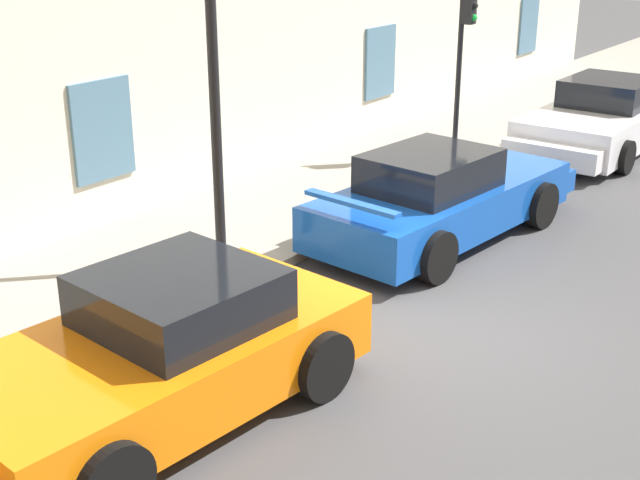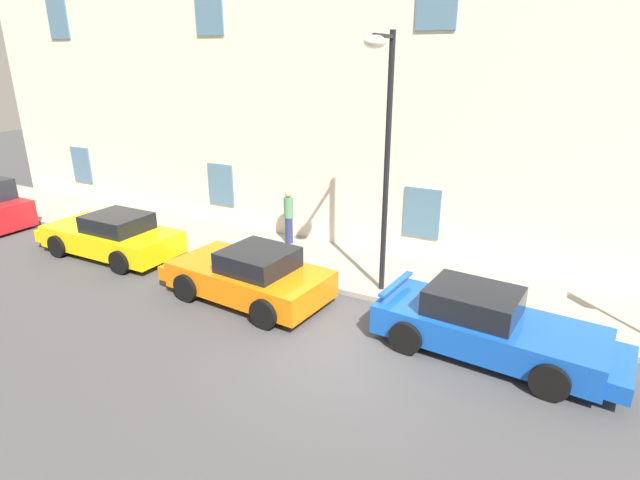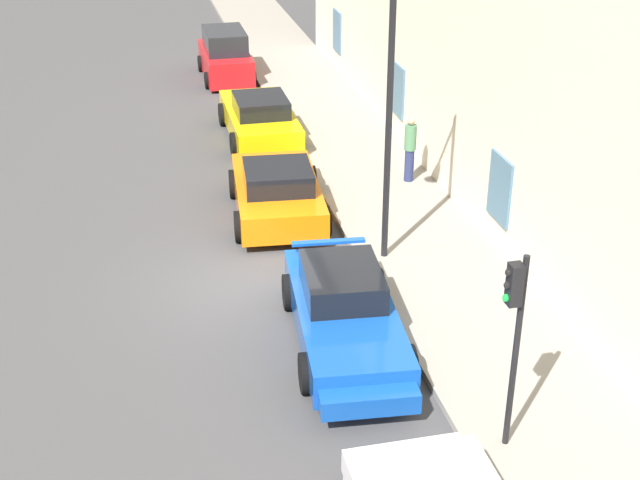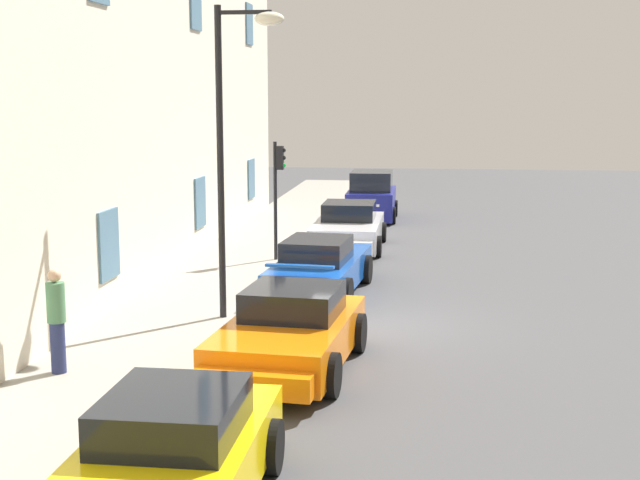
# 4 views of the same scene
# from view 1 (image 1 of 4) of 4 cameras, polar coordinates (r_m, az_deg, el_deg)

# --- Properties ---
(ground_plane) EXTENTS (80.00, 80.00, 0.00)m
(ground_plane) POSITION_cam_1_polar(r_m,az_deg,el_deg) (10.49, 6.55, -5.79)
(ground_plane) COLOR #444447
(sidewalk) EXTENTS (60.00, 3.15, 0.14)m
(sidewalk) POSITION_cam_1_polar(r_m,az_deg,el_deg) (12.74, -9.05, -0.57)
(sidewalk) COLOR gray
(sidewalk) RESTS_ON ground
(sportscar_yellow_flank) EXTENTS (4.67, 2.52, 1.42)m
(sportscar_yellow_flank) POSITION_cam_1_polar(r_m,az_deg,el_deg) (8.57, -11.33, -7.82)
(sportscar_yellow_flank) COLOR orange
(sportscar_yellow_flank) RESTS_ON ground
(sportscar_white_middle) EXTENTS (5.15, 2.34, 1.41)m
(sportscar_white_middle) POSITION_cam_1_polar(r_m,az_deg,el_deg) (13.22, 8.34, 2.88)
(sportscar_white_middle) COLOR #144CB2
(sportscar_white_middle) RESTS_ON ground
(sportscar_tail_end) EXTENTS (4.94, 2.25, 1.43)m
(sportscar_tail_end) POSITION_cam_1_polar(r_m,az_deg,el_deg) (18.65, 17.79, 7.39)
(sportscar_tail_end) COLOR white
(sportscar_tail_end) RESTS_ON ground
(traffic_light) EXTENTS (0.22, 0.36, 3.35)m
(traffic_light) POSITION_cam_1_polar(r_m,az_deg,el_deg) (16.56, 9.48, 12.90)
(traffic_light) COLOR black
(traffic_light) RESTS_ON sidewalk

